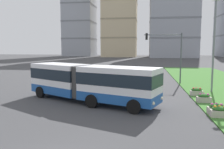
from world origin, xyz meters
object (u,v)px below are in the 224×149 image
at_px(car_navy_sedan, 80,73).
at_px(flower_planter_3, 216,109).
at_px(traffic_light_far_right, 169,49).
at_px(apartment_tower_west, 80,15).
at_px(apartment_tower_westcentre, 120,3).
at_px(flower_planter_2, 220,112).
at_px(flower_planter_4, 204,98).
at_px(flower_planter_5, 197,92).
at_px(articulated_bus, 89,82).
at_px(apartment_tower_centre, 173,11).
at_px(streetlight_median, 214,42).

distance_m(car_navy_sedan, flower_planter_3, 21.66).
distance_m(car_navy_sedan, traffic_light_far_right, 12.98).
xyz_separation_m(apartment_tower_west, apartment_tower_westcentre, (21.26, -6.05, 4.08)).
bearing_deg(apartment_tower_west, flower_planter_2, -69.80).
height_order(flower_planter_3, flower_planter_4, same).
relative_size(car_navy_sedan, flower_planter_3, 4.08).
height_order(flower_planter_5, apartment_tower_west, apartment_tower_west).
bearing_deg(apartment_tower_westcentre, articulated_bus, -85.45).
relative_size(flower_planter_4, apartment_tower_west, 0.03).
xyz_separation_m(articulated_bus, apartment_tower_centre, (16.49, 89.74, 18.43)).
bearing_deg(apartment_tower_westcentre, apartment_tower_west, 164.12).
relative_size(articulated_bus, apartment_tower_westcentre, 0.23).
distance_m(flower_planter_5, apartment_tower_centre, 88.77).
distance_m(flower_planter_5, apartment_tower_westcentre, 95.14).
relative_size(flower_planter_4, traffic_light_far_right, 0.18).
distance_m(flower_planter_2, apartment_tower_west, 111.77).
distance_m(flower_planter_4, apartment_tower_westcentre, 97.69).
distance_m(articulated_bus, apartment_tower_west, 105.74).
relative_size(articulated_bus, apartment_tower_centre, 0.29).
height_order(articulated_bus, flower_planter_2, articulated_bus).
distance_m(apartment_tower_westcentre, apartment_tower_centre, 24.81).
bearing_deg(articulated_bus, flower_planter_3, -15.34).
bearing_deg(apartment_tower_centre, flower_planter_3, -94.52).
distance_m(car_navy_sedan, flower_planter_4, 19.23).
bearing_deg(streetlight_median, flower_planter_2, -102.06).
height_order(articulated_bus, car_navy_sedan, articulated_bus).
height_order(car_navy_sedan, streetlight_median, streetlight_median).
bearing_deg(streetlight_median, flower_planter_5, -130.66).
height_order(articulated_bus, flower_planter_4, articulated_bus).
relative_size(articulated_bus, flower_planter_3, 10.61).
bearing_deg(articulated_bus, traffic_light_far_right, 56.03).
relative_size(flower_planter_2, flower_planter_5, 1.00).
distance_m(articulated_bus, apartment_tower_westcentre, 97.02).
height_order(flower_planter_4, streetlight_median, streetlight_median).
xyz_separation_m(articulated_bus, flower_planter_5, (9.20, 3.48, -1.23)).
bearing_deg(apartment_tower_centre, car_navy_sedan, -105.68).
distance_m(flower_planter_4, apartment_tower_centre, 91.38).
relative_size(car_navy_sedan, flower_planter_2, 4.08).
xyz_separation_m(articulated_bus, apartment_tower_westcentre, (-7.47, 93.85, 23.41)).
distance_m(articulated_bus, flower_planter_2, 9.82).
bearing_deg(apartment_tower_westcentre, flower_planter_3, -80.19).
relative_size(car_navy_sedan, apartment_tower_west, 0.11).
xyz_separation_m(articulated_bus, flower_planter_4, (9.20, 0.81, -1.23)).
bearing_deg(flower_planter_4, articulated_bus, -174.99).
bearing_deg(articulated_bus, streetlight_median, 27.15).
xyz_separation_m(flower_planter_5, apartment_tower_westcentre, (-16.67, 90.37, 24.63)).
bearing_deg(streetlight_median, apartment_tower_centre, 86.33).
bearing_deg(streetlight_median, car_navy_sedan, 152.33).
height_order(traffic_light_far_right, apartment_tower_centre, apartment_tower_centre).
xyz_separation_m(flower_planter_3, flower_planter_4, (0.00, 3.33, 0.00)).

